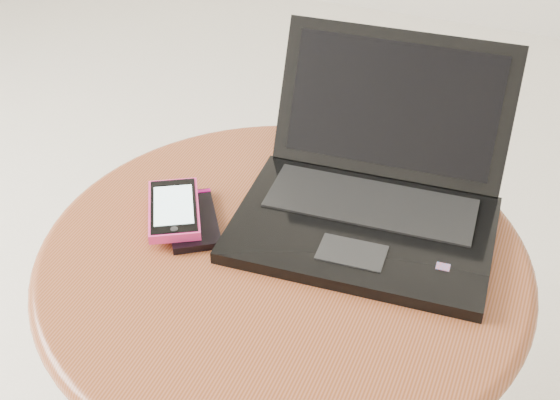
% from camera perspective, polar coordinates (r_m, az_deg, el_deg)
% --- Properties ---
extents(table, '(0.64, 0.64, 0.50)m').
position_cam_1_polar(table, '(1.04, 0.21, -8.36)').
color(table, brown).
rests_on(table, ground).
extents(laptop, '(0.35, 0.34, 0.20)m').
position_cam_1_polar(laptop, '(1.01, 6.95, 0.66)').
color(laptop, black).
rests_on(laptop, table).
extents(phone_black, '(0.12, 0.14, 0.01)m').
position_cam_1_polar(phone_black, '(1.01, -6.62, -1.50)').
color(phone_black, black).
rests_on(phone_black, table).
extents(phone_pink, '(0.12, 0.14, 0.01)m').
position_cam_1_polar(phone_pink, '(1.01, -8.01, -0.69)').
color(phone_pink, '#DD2D74').
rests_on(phone_pink, phone_black).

